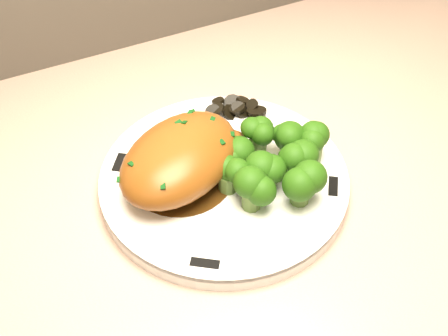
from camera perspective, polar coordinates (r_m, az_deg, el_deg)
name	(u,v)px	position (r m, az deg, el deg)	size (l,w,h in m)	color
plate	(224,180)	(0.59, 0.00, -1.27)	(0.26, 0.26, 0.02)	white
rim_accent_0	(239,106)	(0.66, 1.50, 6.31)	(0.03, 0.01, 0.00)	black
rim_accent_1	(119,162)	(0.60, -10.59, 0.55)	(0.03, 0.01, 0.00)	black
rim_accent_2	(205,263)	(0.51, -1.96, -9.66)	(0.03, 0.01, 0.00)	black
rim_accent_3	(333,186)	(0.58, 11.02, -1.86)	(0.03, 0.01, 0.00)	black
gravy_pool	(181,177)	(0.58, -4.37, -0.96)	(0.11, 0.11, 0.00)	#39210A
chicken_breast	(185,157)	(0.56, -4.00, 1.08)	(0.18, 0.15, 0.06)	brown
mushroom_pile	(223,123)	(0.63, -0.08, 4.58)	(0.09, 0.06, 0.02)	black
broccoli_florets	(272,161)	(0.56, 4.93, 0.72)	(0.13, 0.11, 0.04)	#537230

